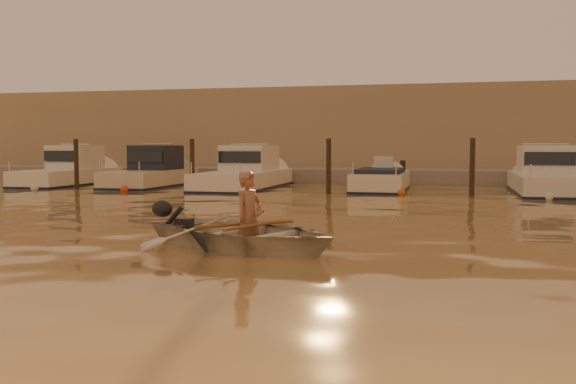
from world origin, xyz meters
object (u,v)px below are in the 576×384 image
(dinghy, at_px, (245,233))
(moored_boat_1, at_px, (151,172))
(person, at_px, (249,219))
(moored_boat_2, at_px, (245,173))
(waterfront_building, at_px, (376,134))
(moored_boat_0, at_px, (68,171))
(moored_boat_3, at_px, (381,185))
(moored_boat_4, at_px, (547,176))

(dinghy, distance_m, moored_boat_1, 17.28)
(dinghy, bearing_deg, person, -90.00)
(person, height_order, moored_boat_2, moored_boat_2)
(moored_boat_2, height_order, waterfront_building, waterfront_building)
(dinghy, height_order, waterfront_building, waterfront_building)
(moored_boat_0, relative_size, moored_boat_3, 1.20)
(moored_boat_2, xyz_separation_m, moored_boat_4, (11.63, 0.00, 0.00))
(waterfront_building, bearing_deg, moored_boat_1, -127.16)
(dinghy, xyz_separation_m, moored_boat_3, (0.75, 14.71, -0.03))
(moored_boat_1, bearing_deg, dinghy, -58.41)
(moored_boat_1, bearing_deg, moored_boat_2, 0.00)
(moored_boat_1, distance_m, moored_boat_4, 15.85)
(moored_boat_4, relative_size, waterfront_building, 0.15)
(moored_boat_1, bearing_deg, moored_boat_0, 180.00)
(moored_boat_3, bearing_deg, dinghy, -92.93)
(dinghy, bearing_deg, waterfront_building, 24.59)
(person, distance_m, moored_boat_3, 14.77)
(person, bearing_deg, moored_boat_4, -1.44)
(moored_boat_0, relative_size, moored_boat_2, 0.86)
(dinghy, distance_m, moored_boat_0, 19.66)
(dinghy, relative_size, moored_boat_3, 0.65)
(dinghy, distance_m, moored_boat_4, 16.21)
(person, height_order, moored_boat_1, moored_boat_1)
(moored_boat_0, height_order, waterfront_building, waterfront_building)
(dinghy, relative_size, moored_boat_4, 0.52)
(moored_boat_0, height_order, moored_boat_2, same)
(moored_boat_2, relative_size, waterfront_building, 0.17)
(dinghy, xyz_separation_m, moored_boat_4, (6.80, 14.71, 0.37))
(moored_boat_0, distance_m, moored_boat_3, 13.79)
(dinghy, xyz_separation_m, waterfront_building, (-0.71, 25.71, 2.15))
(moored_boat_3, bearing_deg, waterfront_building, 97.58)
(moored_boat_0, bearing_deg, moored_boat_3, 0.00)
(person, distance_m, moored_boat_2, 15.55)
(dinghy, relative_size, moored_boat_0, 0.54)
(moored_boat_1, bearing_deg, moored_boat_3, 0.00)
(person, height_order, moored_boat_0, moored_boat_0)
(person, bearing_deg, moored_boat_2, 41.47)
(dinghy, height_order, person, person)
(dinghy, bearing_deg, moored_boat_3, 20.07)
(person, relative_size, moored_boat_3, 0.29)
(moored_boat_0, xyz_separation_m, moored_boat_2, (8.20, 0.00, 0.00))
(waterfront_building, bearing_deg, moored_boat_4, -55.68)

